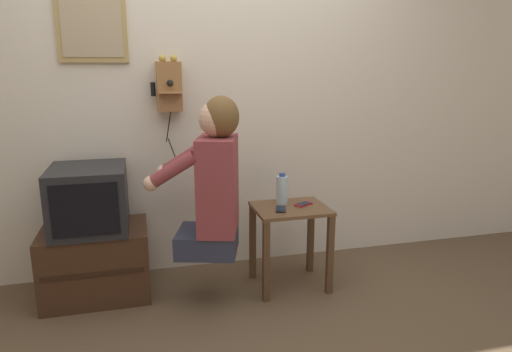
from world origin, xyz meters
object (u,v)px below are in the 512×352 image
person (214,180)px  television (89,199)px  framed_picture (92,24)px  cell_phone_spare (303,204)px  wall_phone_antique (169,86)px  water_bottle (282,189)px  cell_phone_held (281,209)px

person → television: 0.80m
framed_picture → cell_phone_spare: size_ratio=3.40×
wall_phone_antique → cell_phone_spare: 1.19m
water_bottle → wall_phone_antique: bearing=154.8°
person → cell_phone_held: bearing=-68.0°
cell_phone_held → television: bearing=-173.1°
person → television: person is taller
person → framed_picture: (-0.66, 0.55, 0.92)m
cell_phone_spare → framed_picture: bearing=-139.0°
person → framed_picture: bearing=67.0°
person → framed_picture: 1.26m
television → wall_phone_antique: wall_phone_antique is taller
person → cell_phone_spare: 0.67m
framed_picture → television: bearing=-104.8°
wall_phone_antique → framed_picture: size_ratio=1.58×
framed_picture → cell_phone_spare: bearing=-19.0°
person → water_bottle: (0.49, 0.18, -0.14)m
person → cell_phone_spare: size_ratio=6.96×
television → cell_phone_spare: bearing=-6.7°
person → cell_phone_held: person is taller
cell_phone_spare → water_bottle: (-0.13, 0.07, 0.09)m
television → framed_picture: size_ratio=1.06×
person → wall_phone_antique: 0.76m
cell_phone_held → cell_phone_spare: bearing=39.0°
wall_phone_antique → cell_phone_held: 1.10m
television → cell_phone_held: size_ratio=3.64×
wall_phone_antique → framed_picture: framed_picture is taller
cell_phone_held → water_bottle: (0.05, 0.14, 0.09)m
person → cell_phone_spare: (0.61, 0.11, -0.23)m
framed_picture → person: bearing=-39.6°
wall_phone_antique → person: bearing=-68.0°
person → cell_phone_spare: bearing=-63.2°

